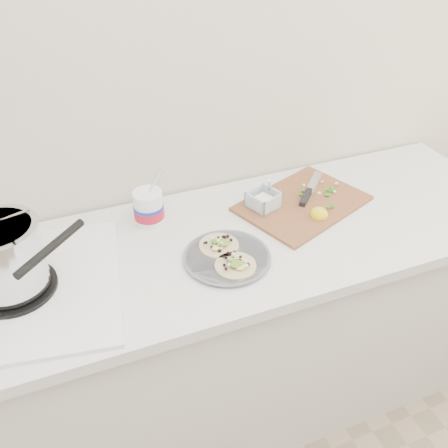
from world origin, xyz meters
name	(u,v)px	position (x,y,z in m)	size (l,w,h in m)	color
counter	(182,343)	(0.00, 1.43, 0.45)	(2.44, 0.66, 0.90)	silver
stove	(8,268)	(-0.48, 1.41, 0.99)	(0.66, 0.63, 0.28)	silver
taco_plate	(227,255)	(0.13, 1.32, 0.92)	(0.27, 0.27, 0.04)	slate
tub	(149,206)	(-0.03, 1.60, 0.97)	(0.10, 0.10, 0.23)	white
cutboard	(299,200)	(0.49, 1.51, 0.92)	(0.52, 0.44, 0.07)	brown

